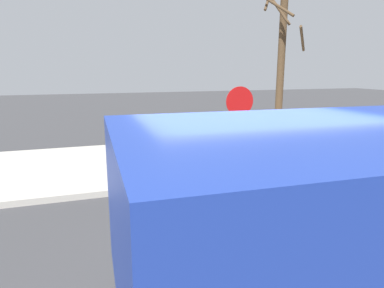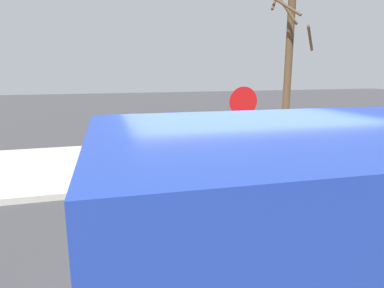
{
  "view_description": "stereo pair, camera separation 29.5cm",
  "coord_description": "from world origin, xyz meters",
  "views": [
    {
      "loc": [
        -1.8,
        -3.59,
        2.88
      ],
      "look_at": [
        0.3,
        2.82,
        1.39
      ],
      "focal_mm": 31.56,
      "sensor_mm": 36.0,
      "label": 1
    },
    {
      "loc": [
        -1.52,
        -3.68,
        2.88
      ],
      "look_at": [
        0.3,
        2.82,
        1.39
      ],
      "focal_mm": 31.56,
      "sensor_mm": 36.0,
      "label": 2
    }
  ],
  "objects": [
    {
      "name": "loose_tire",
      "position": [
        -0.49,
        5.38,
        0.73
      ],
      "size": [
        1.23,
        0.86,
        1.16
      ],
      "primitive_type": "torus",
      "rotation": [
        1.16,
        0.0,
        -0.14
      ],
      "color": "black",
      "rests_on": "sidewalk_curb"
    },
    {
      "name": "fire_hydrant",
      "position": [
        -0.71,
        5.63,
        0.6
      ],
      "size": [
        0.24,
        0.55,
        0.84
      ],
      "color": "red",
      "rests_on": "sidewalk_curb"
    },
    {
      "name": "sidewalk_curb",
      "position": [
        0.0,
        6.5,
        0.07
      ],
      "size": [
        36.0,
        5.0,
        0.15
      ],
      "primitive_type": "cube",
      "color": "#ADA89E",
      "rests_on": "ground"
    },
    {
      "name": "stop_sign",
      "position": [
        2.07,
        4.29,
        1.76
      ],
      "size": [
        0.76,
        0.08,
        2.31
      ],
      "color": "gray",
      "rests_on": "sidewalk_curb"
    },
    {
      "name": "bare_tree",
      "position": [
        4.66,
        6.53,
        3.0
      ],
      "size": [
        1.82,
        1.67,
        5.79
      ],
      "color": "#4C3823",
      "rests_on": "sidewalk_curb"
    }
  ]
}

